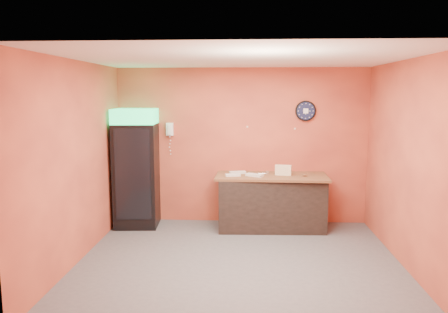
{
  "coord_description": "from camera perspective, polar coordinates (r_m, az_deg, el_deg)",
  "views": [
    {
      "loc": [
        0.12,
        -5.85,
        2.34
      ],
      "look_at": [
        -0.24,
        0.6,
        1.41
      ],
      "focal_mm": 35.0,
      "sensor_mm": 36.0,
      "label": 1
    }
  ],
  "objects": [
    {
      "name": "beverage_cooler",
      "position": [
        7.83,
        -11.44,
        -1.69
      ],
      "size": [
        0.78,
        0.79,
        2.08
      ],
      "rotation": [
        0.0,
        0.0,
        0.07
      ],
      "color": "black",
      "rests_on": "floor"
    },
    {
      "name": "right_wall",
      "position": [
        6.3,
        22.95,
        -1.02
      ],
      "size": [
        0.02,
        4.0,
        2.8
      ],
      "primitive_type": "cube",
      "color": "#D45D3B",
      "rests_on": "floor"
    },
    {
      "name": "ceiling",
      "position": [
        5.87,
        2.09,
        12.7
      ],
      "size": [
        4.5,
        4.0,
        0.02
      ],
      "primitive_type": "cube",
      "color": "white",
      "rests_on": "back_wall"
    },
    {
      "name": "wrapped_sandwich_left",
      "position": [
        7.45,
        1.17,
        -2.44
      ],
      "size": [
        0.27,
        0.15,
        0.04
      ],
      "primitive_type": "cube",
      "rotation": [
        0.0,
        0.0,
        0.22
      ],
      "color": "beige",
      "rests_on": "butcher_paper"
    },
    {
      "name": "butcher_paper",
      "position": [
        7.59,
        6.23,
        -2.57
      ],
      "size": [
        1.93,
        0.92,
        0.04
      ],
      "primitive_type": "cube",
      "rotation": [
        0.0,
        0.0,
        -0.02
      ],
      "color": "brown",
      "rests_on": "prep_counter"
    },
    {
      "name": "back_wall",
      "position": [
        7.91,
        2.33,
        1.38
      ],
      "size": [
        4.5,
        0.02,
        2.8
      ],
      "primitive_type": "cube",
      "color": "#D45D3B",
      "rests_on": "floor"
    },
    {
      "name": "wall_clock",
      "position": [
        7.89,
        10.61,
        5.88
      ],
      "size": [
        0.36,
        0.06,
        0.36
      ],
      "color": "black",
      "rests_on": "back_wall"
    },
    {
      "name": "prep_counter",
      "position": [
        7.7,
        6.17,
        -6.03
      ],
      "size": [
        1.84,
        0.87,
        0.91
      ],
      "primitive_type": "cube",
      "rotation": [
        0.0,
        0.0,
        0.04
      ],
      "color": "black",
      "rests_on": "floor"
    },
    {
      "name": "wrapped_sandwich_right",
      "position": [
        7.68,
        1.78,
        -2.09
      ],
      "size": [
        0.3,
        0.18,
        0.04
      ],
      "primitive_type": "cube",
      "rotation": [
        0.0,
        0.0,
        0.28
      ],
      "color": "beige",
      "rests_on": "butcher_paper"
    },
    {
      "name": "wrapped_sandwich_mid",
      "position": [
        7.44,
        4.01,
        -2.44
      ],
      "size": [
        0.31,
        0.25,
        0.04
      ],
      "primitive_type": "cube",
      "rotation": [
        0.0,
        0.0,
        -0.53
      ],
      "color": "beige",
      "rests_on": "butcher_paper"
    },
    {
      "name": "floor",
      "position": [
        6.3,
        1.95,
        -13.58
      ],
      "size": [
        4.5,
        4.5,
        0.0
      ],
      "primitive_type": "plane",
      "color": "#47474C",
      "rests_on": "ground"
    },
    {
      "name": "sub_roll_stack",
      "position": [
        7.59,
        7.75,
        -1.78
      ],
      "size": [
        0.29,
        0.15,
        0.18
      ],
      "rotation": [
        0.0,
        0.0,
        -0.2
      ],
      "color": "beige",
      "rests_on": "butcher_paper"
    },
    {
      "name": "wall_phone",
      "position": [
        7.95,
        -7.09,
        3.54
      ],
      "size": [
        0.13,
        0.11,
        0.23
      ],
      "color": "white",
      "rests_on": "back_wall"
    },
    {
      "name": "left_wall",
      "position": [
        6.38,
        -18.62,
        -0.69
      ],
      "size": [
        0.02,
        4.0,
        2.8
      ],
      "primitive_type": "cube",
      "color": "#D45D3B",
      "rests_on": "floor"
    },
    {
      "name": "kitchen_tool",
      "position": [
        7.66,
        5.68,
        -2.09
      ],
      "size": [
        0.06,
        0.06,
        0.06
      ],
      "primitive_type": "cylinder",
      "color": "silver",
      "rests_on": "butcher_paper"
    }
  ]
}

